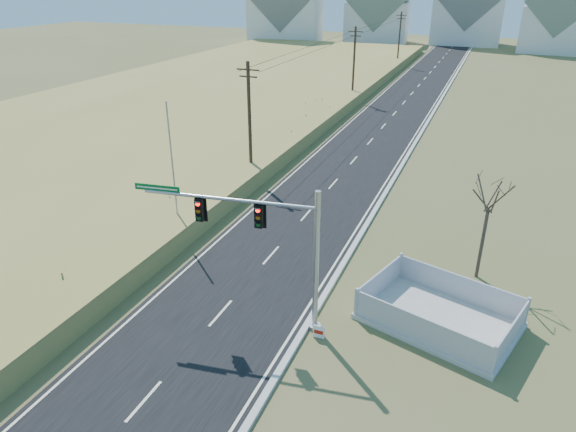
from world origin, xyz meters
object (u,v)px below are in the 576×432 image
(fence_enclosure, at_px, (439,317))
(bare_tree, at_px, (491,193))
(open_sign, at_px, (319,332))
(traffic_signal_mast, at_px, (275,242))
(flagpole, at_px, (174,183))

(fence_enclosure, distance_m, bare_tree, 6.81)
(fence_enclosure, relative_size, bare_tree, 1.29)
(fence_enclosure, relative_size, open_sign, 12.07)
(traffic_signal_mast, height_order, flagpole, flagpole)
(traffic_signal_mast, bearing_deg, fence_enclosure, 13.93)
(traffic_signal_mast, xyz_separation_m, flagpole, (-9.23, 6.21, -0.91))
(flagpole, distance_m, bare_tree, 17.78)
(open_sign, relative_size, flagpole, 0.08)
(fence_enclosure, bearing_deg, open_sign, -129.34)
(bare_tree, bearing_deg, open_sign, -127.57)
(fence_enclosure, distance_m, open_sign, 5.73)
(traffic_signal_mast, bearing_deg, bare_tree, 34.70)
(flagpole, xyz_separation_m, bare_tree, (17.65, 1.46, 1.54))
(open_sign, distance_m, bare_tree, 11.08)
(traffic_signal_mast, xyz_separation_m, open_sign, (2.24, -0.37, -3.86))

